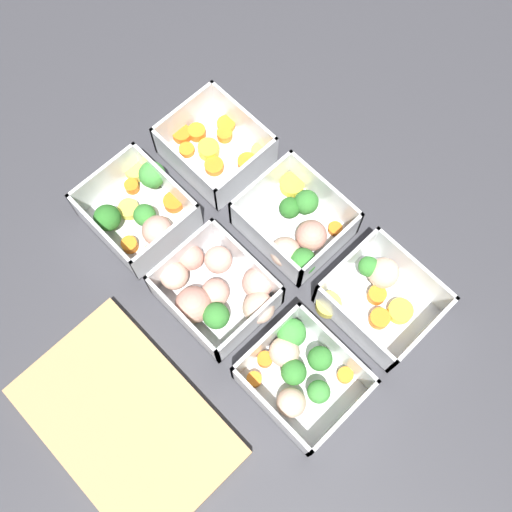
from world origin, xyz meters
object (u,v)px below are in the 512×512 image
Objects in this scene: container_far_left at (299,372)px; container_far_center at (217,290)px; container_near_left at (379,294)px; container_near_center at (298,228)px; container_near_right at (215,148)px; container_far_right at (140,211)px.

container_far_left and container_far_center have the same top height.
container_near_left is 0.97× the size of container_near_center.
container_near_left is 0.15m from container_far_left.
container_far_center is (0.16, 0.16, 0.00)m from container_near_left.
container_far_left is (-0.32, 0.15, 0.01)m from container_near_right.
container_near_right is 0.91× the size of container_far_center.
container_near_center is at bearing -141.12° from container_far_right.
container_near_left is 0.22m from container_far_center.
container_near_right is 0.98× the size of container_far_right.
container_near_left is at bearing -175.81° from container_near_center.
container_far_left is at bearing -179.39° from container_far_center.
container_far_left is 0.93× the size of container_far_right.
container_near_right is (0.18, -0.01, -0.01)m from container_near_center.
container_near_right and container_far_left have the same top height.
container_near_left and container_near_center have the same top height.
container_near_left is 0.33m from container_near_right.
container_near_right and container_far_right have the same top height.
container_far_right is (0.32, -0.00, -0.00)m from container_far_left.
container_far_center is (0.01, 0.14, 0.00)m from container_near_center.
container_far_left is (0.00, 0.15, 0.00)m from container_near_left.
container_near_center and container_far_left have the same top height.
container_far_right is (0.16, -0.00, -0.00)m from container_far_center.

